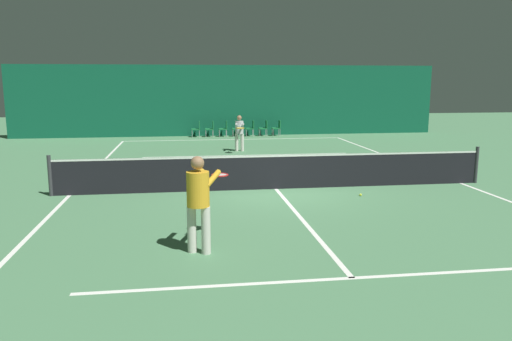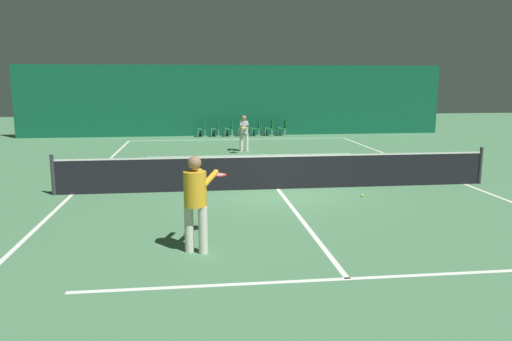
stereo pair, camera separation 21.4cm
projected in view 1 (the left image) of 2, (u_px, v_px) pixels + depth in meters
name	position (u px, v px, depth m)	size (l,w,h in m)	color
ground_plane	(276.00, 189.00, 13.82)	(60.00, 60.00, 0.00)	#4C7F56
backdrop_curtain	(230.00, 101.00, 26.97)	(23.00, 0.12, 3.78)	#0F5138
court_line_baseline_far	(234.00, 139.00, 25.41)	(11.00, 0.10, 0.00)	white
court_line_service_far	(247.00, 155.00, 20.05)	(8.25, 0.10, 0.00)	white
court_line_service_near	(352.00, 278.00, 7.59)	(8.25, 0.10, 0.00)	white
court_line_sideline_left	(69.00, 195.00, 13.05)	(0.10, 23.80, 0.00)	white
court_line_sideline_right	(461.00, 183.00, 14.59)	(0.10, 23.80, 0.00)	white
court_line_centre	(276.00, 189.00, 13.82)	(0.10, 12.80, 0.00)	white
tennis_net	(276.00, 171.00, 13.73)	(12.00, 0.10, 1.07)	black
player_near	(199.00, 197.00, 8.57)	(0.92, 1.39, 1.71)	beige
player_far	(239.00, 130.00, 21.04)	(0.44, 1.30, 1.52)	beige
courtside_chair_0	(197.00, 128.00, 26.43)	(0.44, 0.44, 0.84)	#99999E
courtside_chair_1	(211.00, 128.00, 26.53)	(0.44, 0.44, 0.84)	#99999E
courtside_chair_2	(224.00, 128.00, 26.63)	(0.44, 0.44, 0.84)	#99999E
courtside_chair_3	(238.00, 127.00, 26.73)	(0.44, 0.44, 0.84)	#99999E
courtside_chair_4	(251.00, 127.00, 26.83)	(0.44, 0.44, 0.84)	#99999E
courtside_chair_5	(264.00, 127.00, 26.93)	(0.44, 0.44, 0.84)	#99999E
courtside_chair_6	(277.00, 127.00, 27.04)	(0.44, 0.44, 0.84)	#99999E
tennis_ball	(361.00, 195.00, 12.96)	(0.07, 0.07, 0.07)	#D1DB33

